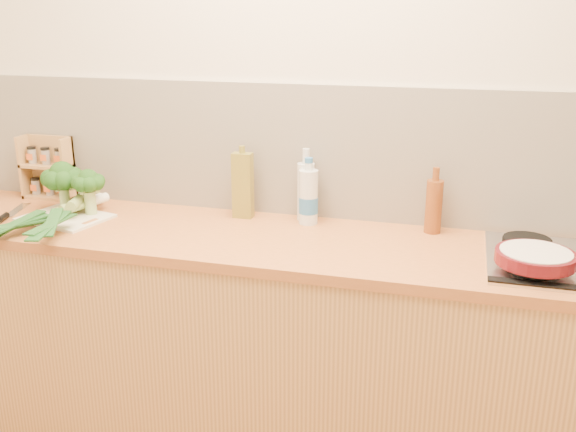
# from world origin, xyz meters

# --- Properties ---
(room_shell) EXTENTS (3.50, 3.50, 3.50)m
(room_shell) POSITION_xyz_m (0.00, 1.49, 1.17)
(room_shell) COLOR beige
(room_shell) RESTS_ON ground
(counter) EXTENTS (3.20, 0.62, 0.90)m
(counter) POSITION_xyz_m (0.00, 1.20, 0.45)
(counter) COLOR tan
(counter) RESTS_ON ground
(chopping_board) EXTENTS (0.38, 0.31, 0.01)m
(chopping_board) POSITION_xyz_m (-0.93, 1.18, 0.91)
(chopping_board) COLOR beige
(chopping_board) RESTS_ON counter
(broccoli_left) EXTENTS (0.17, 0.18, 0.21)m
(broccoli_left) POSITION_xyz_m (-0.98, 1.27, 1.05)
(broccoli_left) COLOR #97B469
(broccoli_left) RESTS_ON chopping_board
(broccoli_right) EXTENTS (0.14, 0.14, 0.19)m
(broccoli_right) POSITION_xyz_m (-0.84, 1.24, 1.04)
(broccoli_right) COLOR #97B469
(broccoli_right) RESTS_ON chopping_board
(leek_front) EXTENTS (0.21, 0.65, 0.04)m
(leek_front) POSITION_xyz_m (-0.95, 1.15, 0.93)
(leek_front) COLOR white
(leek_front) RESTS_ON chopping_board
(leek_mid) EXTENTS (0.25, 0.62, 0.04)m
(leek_mid) POSITION_xyz_m (-0.91, 1.12, 0.95)
(leek_mid) COLOR white
(leek_mid) RESTS_ON chopping_board
(leek_back) EXTENTS (0.21, 0.62, 0.04)m
(leek_back) POSITION_xyz_m (-0.86, 1.11, 0.97)
(leek_back) COLOR white
(leek_back) RESTS_ON chopping_board
(chefs_knife) EXTENTS (0.12, 0.34, 0.03)m
(chefs_knife) POSITION_xyz_m (-1.16, 1.10, 0.91)
(chefs_knife) COLOR silver
(chefs_knife) RESTS_ON counter
(skillet) EXTENTS (0.37, 0.25, 0.04)m
(skillet) POSITION_xyz_m (0.88, 1.07, 0.96)
(skillet) COLOR #550E15
(skillet) RESTS_ON gas_hob
(spice_rack) EXTENTS (0.24, 0.09, 0.28)m
(spice_rack) POSITION_xyz_m (-1.17, 1.44, 1.02)
(spice_rack) COLOR tan
(spice_rack) RESTS_ON counter
(oil_tin) EXTENTS (0.08, 0.05, 0.30)m
(oil_tin) POSITION_xyz_m (-0.23, 1.40, 1.04)
(oil_tin) COLOR olive
(oil_tin) RESTS_ON counter
(glass_bottle) EXTENTS (0.07, 0.07, 0.29)m
(glass_bottle) POSITION_xyz_m (0.02, 1.44, 1.02)
(glass_bottle) COLOR silver
(glass_bottle) RESTS_ON counter
(amber_bottle) EXTENTS (0.06, 0.06, 0.26)m
(amber_bottle) POSITION_xyz_m (0.53, 1.41, 1.01)
(amber_bottle) COLOR brown
(amber_bottle) RESTS_ON counter
(water_bottle) EXTENTS (0.08, 0.08, 0.25)m
(water_bottle) POSITION_xyz_m (0.05, 1.39, 1.00)
(water_bottle) COLOR silver
(water_bottle) RESTS_ON counter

